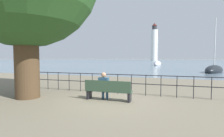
{
  "coord_description": "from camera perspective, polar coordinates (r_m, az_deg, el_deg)",
  "views": [
    {
      "loc": [
        2.51,
        -7.29,
        1.88
      ],
      "look_at": [
        0.0,
        0.5,
        1.39
      ],
      "focal_mm": 28.0,
      "sensor_mm": 36.0,
      "label": 1
    }
  ],
  "objects": [
    {
      "name": "sailboat_2",
      "position": [
        47.51,
        14.62,
        1.47
      ],
      "size": [
        2.17,
        7.36,
        7.65
      ],
      "rotation": [
        0.0,
        0.0,
        -0.06
      ],
      "color": "silver",
      "rests_on": "ground_plane"
    },
    {
      "name": "sailboat_0",
      "position": [
        26.45,
        30.35,
        -0.44
      ],
      "size": [
        3.86,
        5.67,
        7.47
      ],
      "rotation": [
        0.0,
        0.0,
        -0.43
      ],
      "color": "black",
      "rests_on": "ground_plane"
    },
    {
      "name": "harbor_water",
      "position": [
        166.83,
        17.04,
        2.65
      ],
      "size": [
        600.0,
        300.0,
        0.01
      ],
      "color": "slate",
      "rests_on": "ground_plane"
    },
    {
      "name": "harbor_lighthouse",
      "position": [
        140.52,
        13.63,
        8.05
      ],
      "size": [
        5.14,
        5.14,
        28.83
      ],
      "color": "white",
      "rests_on": "ground_plane"
    },
    {
      "name": "ground_plane",
      "position": [
        7.94,
        -1.13,
        -10.29
      ],
      "size": [
        1000.0,
        1000.0,
        0.0
      ],
      "primitive_type": "plane",
      "color": "#7A705B"
    },
    {
      "name": "promenade_railing",
      "position": [
        9.2,
        1.89,
        -3.99
      ],
      "size": [
        10.28,
        0.04,
        1.05
      ],
      "color": "black",
      "rests_on": "ground_plane"
    },
    {
      "name": "park_bench",
      "position": [
        7.78,
        -1.29,
        -7.22
      ],
      "size": [
        2.1,
        0.45,
        0.9
      ],
      "color": "#334C38",
      "rests_on": "ground_plane"
    },
    {
      "name": "seated_person_left",
      "position": [
        7.89,
        -2.65,
        -5.29
      ],
      "size": [
        0.45,
        0.35,
        1.24
      ],
      "color": "navy",
      "rests_on": "ground_plane"
    }
  ]
}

